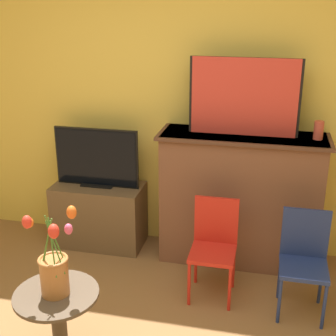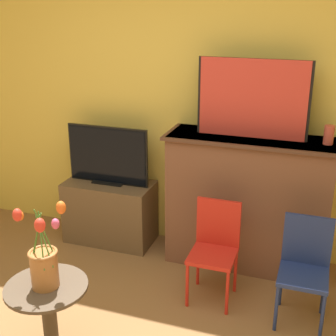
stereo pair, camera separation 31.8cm
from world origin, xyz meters
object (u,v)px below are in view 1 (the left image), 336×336
vase_tulips (54,268)px  tv_monitor (97,158)px  chair_red (214,242)px  painting (244,97)px  chair_blue (304,256)px

vase_tulips → tv_monitor: bearing=102.0°
tv_monitor → vase_tulips: tv_monitor is taller
vase_tulips → chair_red: bearing=51.8°
painting → vase_tulips: bearing=-120.7°
painting → tv_monitor: (-1.22, -0.01, -0.59)m
chair_red → painting: bearing=76.6°
painting → vase_tulips: painting is taller
painting → chair_blue: bearing=-49.3°
painting → chair_blue: size_ratio=1.14×
painting → chair_red: bearing=-103.4°
chair_red → chair_blue: size_ratio=1.00×
chair_blue → vase_tulips: vase_tulips is taller
tv_monitor → chair_blue: size_ratio=1.00×
vase_tulips → chair_blue: bearing=33.3°
painting → chair_blue: 1.25m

